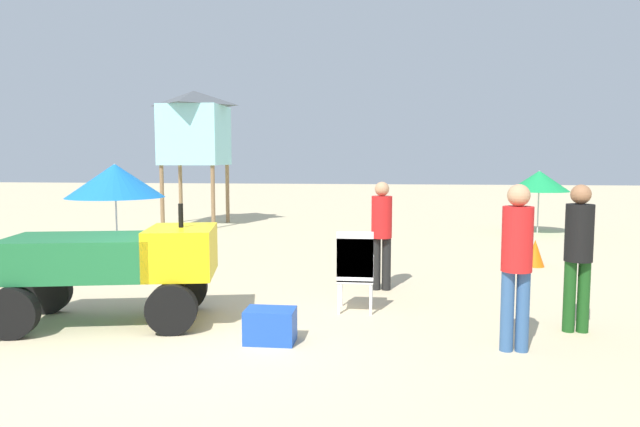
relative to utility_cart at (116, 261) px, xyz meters
name	(u,v)px	position (x,y,z in m)	size (l,w,h in m)	color
ground	(195,347)	(1.26, -0.79, -0.78)	(80.00, 80.00, 0.00)	beige
utility_cart	(116,261)	(0.00, 0.00, 0.00)	(2.74, 1.74, 1.50)	#1E6B38
stacked_plastic_chairs	(355,265)	(2.95, 0.81, -0.13)	(0.48, 0.48, 1.11)	white
surfboard_pile	(37,262)	(-2.77, 2.61, -0.55)	(2.51, 0.80, 0.48)	green
lifeguard_near_left	(382,228)	(3.28, 2.19, 0.20)	(0.32, 0.32, 1.70)	black
lifeguard_near_center	(517,255)	(4.72, -0.54, 0.26)	(0.32, 0.32, 1.80)	#33598C
lifeguard_near_right	(579,247)	(5.60, 0.25, 0.23)	(0.32, 0.32, 1.76)	#194C19
lifeguard_tower	(195,128)	(-2.48, 10.41, 2.21)	(1.98, 1.98, 4.11)	olive
beach_umbrella_left	(539,181)	(7.54, 9.58, 0.66)	(1.62, 1.62, 1.73)	beige
beach_umbrella_mid	(115,181)	(-2.70, 5.53, 0.78)	(2.17, 2.17, 1.94)	beige
traffic_cone_near	(535,253)	(6.19, 4.49, -0.53)	(0.36, 0.36, 0.51)	orange
cooler_box	(270,326)	(2.06, -0.54, -0.60)	(0.56, 0.39, 0.38)	blue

